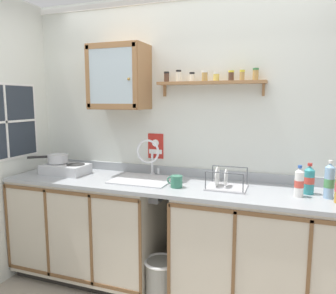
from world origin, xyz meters
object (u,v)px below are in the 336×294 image
object	(u,v)px
hot_plate_stove	(66,169)
mug	(176,181)
bottle_water_blue_1	(329,181)
bottle_detergent_teal_2	(309,180)
saucepan	(57,158)
bottle_opaque_white_0	(299,183)
dish_rack	(225,184)
sink	(144,181)
wall_cabinet	(119,77)
warning_sign	(156,146)
trash_bin	(161,280)

from	to	relation	value
hot_plate_stove	mug	world-z (taller)	same
bottle_water_blue_1	bottle_detergent_teal_2	bearing A→B (deg)	151.26
mug	saucepan	bearing A→B (deg)	174.31
bottle_opaque_white_0	hot_plate_stove	bearing A→B (deg)	178.72
hot_plate_stove	bottle_opaque_white_0	bearing A→B (deg)	-1.28
hot_plate_stove	dish_rack	bearing A→B (deg)	0.16
hot_plate_stove	bottle_detergent_teal_2	xyz separation A→B (m)	(2.11, 0.05, 0.06)
sink	wall_cabinet	bearing A→B (deg)	157.77
saucepan	sink	bearing A→B (deg)	0.71
bottle_opaque_white_0	wall_cabinet	world-z (taller)	wall_cabinet
warning_sign	sink	bearing A→B (deg)	-91.48
dish_rack	wall_cabinet	world-z (taller)	wall_cabinet
bottle_water_blue_1	mug	world-z (taller)	bottle_water_blue_1
bottle_opaque_white_0	bottle_detergent_teal_2	world-z (taller)	bottle_detergent_teal_2
dish_rack	wall_cabinet	size ratio (longest dim) A/B	0.54
warning_sign	bottle_detergent_teal_2	bearing A→B (deg)	-10.29
bottle_opaque_white_0	mug	xyz separation A→B (m)	(-0.91, -0.06, -0.06)
wall_cabinet	sink	bearing A→B (deg)	-22.23
wall_cabinet	warning_sign	size ratio (longest dim) A/B	2.44
mug	warning_sign	distance (m)	0.57
saucepan	mug	bearing A→B (deg)	-5.69
hot_plate_stove	dish_rack	world-z (taller)	dish_rack
mug	trash_bin	xyz separation A→B (m)	(-0.10, -0.09, -0.82)
saucepan	dish_rack	bearing A→B (deg)	-0.44
bottle_water_blue_1	trash_bin	distance (m)	1.51
dish_rack	warning_sign	distance (m)	0.80
trash_bin	mug	bearing A→B (deg)	40.85
saucepan	wall_cabinet	bearing A→B (deg)	11.56
saucepan	wall_cabinet	xyz separation A→B (m)	(0.61, 0.13, 0.75)
bottle_water_blue_1	warning_sign	size ratio (longest dim) A/B	1.17
sink	warning_sign	world-z (taller)	warning_sign
saucepan	wall_cabinet	distance (m)	0.98
bottle_detergent_teal_2	warning_sign	bearing A→B (deg)	169.71
warning_sign	bottle_water_blue_1	bearing A→B (deg)	-12.05
saucepan	trash_bin	size ratio (longest dim) A/B	0.84
wall_cabinet	warning_sign	xyz separation A→B (m)	(0.29, 0.15, -0.63)
saucepan	bottle_detergent_teal_2	xyz separation A→B (m)	(2.22, 0.04, -0.03)
bottle_detergent_teal_2	warning_sign	size ratio (longest dim) A/B	1.00
bottle_water_blue_1	dish_rack	size ratio (longest dim) A/B	0.88
bottle_opaque_white_0	mug	distance (m)	0.91
bottle_detergent_teal_2	wall_cabinet	xyz separation A→B (m)	(-1.60, 0.09, 0.78)
saucepan	mug	distance (m)	1.25
sink	warning_sign	bearing A→B (deg)	88.52
hot_plate_stove	saucepan	bearing A→B (deg)	170.81
bottle_water_blue_1	warning_sign	bearing A→B (deg)	167.95
bottle_detergent_teal_2	trash_bin	xyz separation A→B (m)	(-1.08, -0.25, -0.87)
bottle_water_blue_1	mug	xyz separation A→B (m)	(-1.11, -0.09, -0.08)
hot_plate_stove	trash_bin	size ratio (longest dim) A/B	1.11
bottle_detergent_teal_2	wall_cabinet	world-z (taller)	wall_cabinet
warning_sign	hot_plate_stove	bearing A→B (deg)	-159.79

